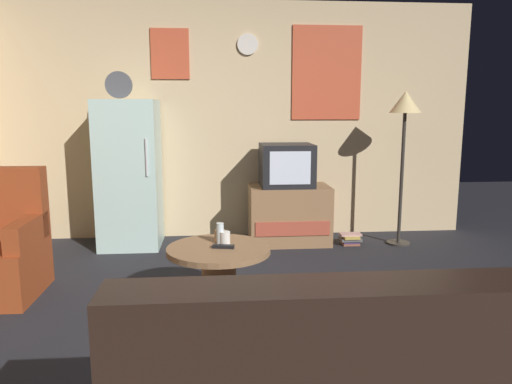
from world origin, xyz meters
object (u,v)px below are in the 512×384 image
object	(u,v)px
remote_control	(223,246)
standing_lamp	(405,114)
tv_stand	(289,214)
wine_glass	(220,233)
fridge	(129,174)
crt_tv	(287,165)
mug_ceramic_tan	(220,236)
coffee_table	(219,279)
book_stack	(350,239)
mug_ceramic_white	(225,238)

from	to	relation	value
remote_control	standing_lamp	bearing A→B (deg)	51.50
tv_stand	wine_glass	distance (m)	1.81
fridge	wine_glass	size ratio (longest dim) A/B	11.80
crt_tv	remote_control	xyz separation A→B (m)	(-0.69, -1.75, -0.35)
mug_ceramic_tan	standing_lamp	bearing A→B (deg)	37.17
wine_glass	coffee_table	bearing A→B (deg)	-98.07
book_stack	mug_ceramic_tan	bearing A→B (deg)	-133.54
book_stack	tv_stand	bearing A→B (deg)	167.49
fridge	coffee_table	world-z (taller)	fridge
fridge	mug_ceramic_tan	bearing A→B (deg)	-60.92
coffee_table	book_stack	bearing A→B (deg)	48.63
mug_ceramic_white	book_stack	xyz separation A→B (m)	(1.35, 1.51, -0.45)
standing_lamp	wine_glass	world-z (taller)	standing_lamp
tv_stand	wine_glass	size ratio (longest dim) A/B	5.60
crt_tv	mug_ceramic_tan	size ratio (longest dim) A/B	6.00
crt_tv	mug_ceramic_white	world-z (taller)	crt_tv
standing_lamp	wine_glass	size ratio (longest dim) A/B	10.60
wine_glass	mug_ceramic_white	xyz separation A→B (m)	(0.03, -0.01, -0.03)
tv_stand	wine_glass	xyz separation A→B (m)	(-0.74, -1.64, 0.24)
tv_stand	crt_tv	size ratio (longest dim) A/B	1.56
standing_lamp	remote_control	xyz separation A→B (m)	(-1.87, -1.59, -0.88)
remote_control	book_stack	size ratio (longest dim) A/B	0.69
tv_stand	crt_tv	xyz separation A→B (m)	(-0.03, -0.00, 0.53)
standing_lamp	remote_control	bearing A→B (deg)	-139.67
mug_ceramic_white	remote_control	distance (m)	0.11
crt_tv	standing_lamp	xyz separation A→B (m)	(1.18, -0.16, 0.53)
standing_lamp	mug_ceramic_white	distance (m)	2.53
crt_tv	mug_ceramic_white	size ratio (longest dim) A/B	6.00
fridge	mug_ceramic_white	distance (m)	1.93
fridge	standing_lamp	world-z (taller)	fridge
standing_lamp	wine_glass	distance (m)	2.54
tv_stand	remote_control	distance (m)	1.90
wine_glass	mug_ceramic_tan	world-z (taller)	wine_glass
coffee_table	tv_stand	bearing A→B (deg)	66.25
tv_stand	remote_control	world-z (taller)	tv_stand
mug_ceramic_tan	remote_control	distance (m)	0.16
standing_lamp	book_stack	world-z (taller)	standing_lamp
mug_ceramic_tan	remote_control	world-z (taller)	mug_ceramic_tan
fridge	coffee_table	xyz separation A→B (m)	(0.89, -1.75, -0.52)
standing_lamp	mug_ceramic_white	xyz separation A→B (m)	(-1.86, -1.49, -0.84)
fridge	wine_glass	distance (m)	1.90
coffee_table	wine_glass	size ratio (longest dim) A/B	4.80
tv_stand	wine_glass	bearing A→B (deg)	-114.48
tv_stand	standing_lamp	xyz separation A→B (m)	(1.15, -0.16, 1.05)
fridge	book_stack	size ratio (longest dim) A/B	8.13
wine_glass	mug_ceramic_white	distance (m)	0.05
fridge	remote_control	distance (m)	2.02
mug_ceramic_tan	book_stack	bearing A→B (deg)	46.46
standing_lamp	mug_ceramic_tan	xyz separation A→B (m)	(-1.90, -1.44, -0.84)
mug_ceramic_white	book_stack	distance (m)	2.07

